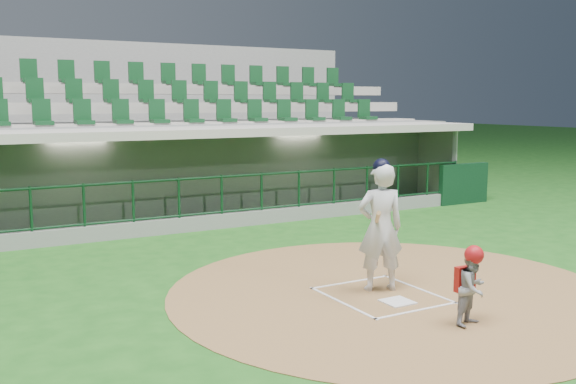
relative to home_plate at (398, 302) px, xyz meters
name	(u,v)px	position (x,y,z in m)	size (l,w,h in m)	color
ground	(370,291)	(0.00, 0.70, -0.02)	(120.00, 120.00, 0.00)	#184E16
dirt_circle	(392,291)	(0.30, 0.50, -0.02)	(7.20, 7.20, 0.01)	brown
home_plate	(398,302)	(0.00, 0.00, 0.00)	(0.43, 0.43, 0.02)	white
batter_box_chalk	(381,295)	(0.00, 0.40, 0.00)	(1.55, 1.80, 0.01)	silver
dugout_structure	(199,180)	(0.16, 8.53, 0.94)	(16.40, 3.70, 3.00)	gray
seating_deck	(157,155)	(0.00, 11.61, 1.40)	(17.00, 6.72, 5.15)	slate
batter	(380,226)	(0.16, 0.67, 1.04)	(0.97, 1.00, 2.13)	silver
catcher	(472,285)	(0.26, -1.25, 0.54)	(0.58, 0.51, 1.10)	gray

